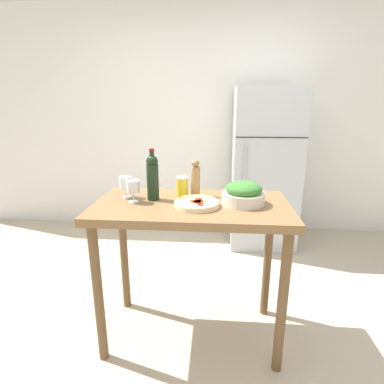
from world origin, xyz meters
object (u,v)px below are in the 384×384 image
at_px(wine_bottle, 153,176).
at_px(salad_bowl, 243,194).
at_px(homemade_pizza, 197,203).
at_px(wine_glass_near, 133,188).
at_px(salt_canister, 182,186).
at_px(wine_glass_far, 126,183).
at_px(pepper_mill, 196,179).
at_px(refrigerator, 264,169).

bearing_deg(wine_bottle, salad_bowl, -4.11).
bearing_deg(homemade_pizza, wine_bottle, 159.27).
relative_size(wine_glass_near, salt_canister, 1.08).
distance_m(wine_glass_far, salad_bowl, 0.73).
relative_size(wine_bottle, salad_bowl, 1.26).
bearing_deg(wine_glass_near, homemade_pizza, -6.64).
bearing_deg(pepper_mill, salt_canister, -171.54).
height_order(pepper_mill, salad_bowl, pepper_mill).
bearing_deg(pepper_mill, salad_bowl, -26.74).
bearing_deg(homemade_pizza, refrigerator, 68.61).
distance_m(refrigerator, salt_canister, 1.58).
distance_m(refrigerator, salad_bowl, 1.57).
relative_size(wine_bottle, pepper_mill, 1.35).
bearing_deg(wine_bottle, refrigerator, 58.82).
bearing_deg(refrigerator, wine_glass_far, -126.48).
height_order(pepper_mill, salt_canister, pepper_mill).
height_order(refrigerator, pepper_mill, refrigerator).
distance_m(wine_glass_near, salad_bowl, 0.65).
height_order(wine_bottle, pepper_mill, wine_bottle).
relative_size(wine_glass_far, salad_bowl, 0.54).
height_order(wine_bottle, salad_bowl, wine_bottle).
xyz_separation_m(homemade_pizza, salt_canister, (-0.11, 0.20, 0.05)).
bearing_deg(wine_bottle, pepper_mill, 23.07).
xyz_separation_m(refrigerator, homemade_pizza, (-0.62, -1.59, 0.11)).
height_order(wine_glass_far, pepper_mill, pepper_mill).
relative_size(refrigerator, wine_glass_near, 12.42).
xyz_separation_m(wine_glass_far, homemade_pizza, (0.45, -0.13, -0.08)).
distance_m(pepper_mill, salad_bowl, 0.33).
bearing_deg(refrigerator, wine_bottle, -121.18).
relative_size(pepper_mill, salt_canister, 1.87).
xyz_separation_m(wine_glass_far, salad_bowl, (0.72, -0.07, -0.03)).
distance_m(wine_glass_far, salt_canister, 0.35).
xyz_separation_m(refrigerator, wine_bottle, (-0.90, -1.48, 0.24)).
height_order(wine_glass_far, salad_bowl, salad_bowl).
xyz_separation_m(wine_glass_near, salad_bowl, (0.65, 0.02, -0.03)).
height_order(wine_glass_near, salad_bowl, salad_bowl).
distance_m(wine_glass_far, homemade_pizza, 0.48).
bearing_deg(salad_bowl, homemade_pizza, -166.43).
relative_size(wine_glass_near, salad_bowl, 0.54).
xyz_separation_m(wine_glass_near, wine_glass_far, (-0.07, 0.09, 0.00)).
xyz_separation_m(wine_glass_far, salt_canister, (0.35, 0.07, -0.03)).
xyz_separation_m(wine_glass_far, pepper_mill, (0.43, 0.08, 0.02)).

